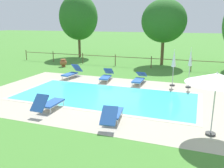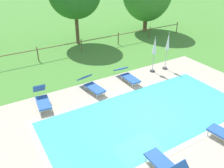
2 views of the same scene
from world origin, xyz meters
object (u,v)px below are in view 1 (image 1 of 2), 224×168
Objects in this scene: sun_lounger_north_mid at (113,114)px; sun_lounger_south_near_corner at (139,79)px; patio_umbrella_open_foreground at (217,79)px; tree_far_west at (164,21)px; sun_lounger_north_near_steps at (106,76)px; sun_lounger_north_end at (49,103)px; patio_umbrella_closed_row_mid_west at (190,61)px; tree_centre at (78,17)px; patio_umbrella_closed_row_west at (174,61)px; sun_lounger_north_far at (72,72)px; terracotta_urn_near_fence at (63,63)px.

sun_lounger_south_near_corner is (-0.49, 6.53, -0.02)m from sun_lounger_north_mid.
patio_umbrella_open_foreground is 0.39× the size of tree_far_west.
tree_far_west is (2.62, 7.84, 3.68)m from sun_lounger_north_near_steps.
sun_lounger_north_end is 8.77m from patio_umbrella_closed_row_mid_west.
patio_umbrella_open_foreground is at bearing -49.59° from tree_centre.
sun_lounger_south_near_corner is 2.48m from patio_umbrella_closed_row_west.
tree_far_west is (-0.22, 14.41, 3.67)m from sun_lounger_north_mid.
tree_far_west is at bearing -11.17° from tree_centre.
patio_umbrella_closed_row_west reaches higher than sun_lounger_south_near_corner.
patio_umbrella_open_foreground is (9.32, -6.41, 1.73)m from sun_lounger_north_far.
tree_far_west reaches higher than patio_umbrella_closed_row_mid_west.
sun_lounger_north_end is 2.79× the size of terracotta_urn_near_fence.
patio_umbrella_open_foreground reaches higher than sun_lounger_north_far.
sun_lounger_north_mid is at bearing -111.49° from patio_umbrella_closed_row_mid_west.
tree_centre reaches higher than sun_lounger_north_near_steps.
tree_centre is (-1.53, 6.14, 4.08)m from terracotta_urn_near_fence.
sun_lounger_north_end is at bearing -62.07° from terracotta_urn_near_fence.
sun_lounger_north_end is at bearing -126.38° from patio_umbrella_closed_row_west.
sun_lounger_north_near_steps is 0.30× the size of tree_centre.
sun_lounger_north_near_steps is 2.73m from sun_lounger_north_far.
patio_umbrella_closed_row_mid_west is at bearing -37.49° from tree_centre.
sun_lounger_north_mid is 2.96× the size of terracotta_urn_near_fence.
patio_umbrella_closed_row_west is at bearing -18.80° from terracotta_urn_near_fence.
sun_lounger_north_end is at bearing -93.09° from sun_lounger_north_near_steps.
tree_centre is at bearing 168.83° from tree_far_west.
sun_lounger_north_mid is 0.87× the size of patio_umbrella_closed_row_west.
tree_centre reaches higher than sun_lounger_north_far.
sun_lounger_south_near_corner is (5.09, -0.07, -0.03)m from sun_lounger_north_far.
sun_lounger_north_far reaches higher than terracotta_urn_near_fence.
sun_lounger_north_mid is at bearing -177.17° from patio_umbrella_open_foreground.
tree_centre reaches higher than sun_lounger_north_mid.
tree_far_west reaches higher than terracotta_urn_near_fence.
sun_lounger_south_near_corner reaches higher than terracotta_urn_near_fence.
sun_lounger_north_end is 6.87m from sun_lounger_south_near_corner.
sun_lounger_south_near_corner is 0.88× the size of patio_umbrella_closed_row_west.
sun_lounger_north_far is 4.64m from terracotta_urn_near_fence.
sun_lounger_north_near_steps is 3.02× the size of terracotta_urn_near_fence.
sun_lounger_north_mid reaches higher than sun_lounger_north_near_steps.
tree_far_west reaches higher than sun_lounger_north_far.
sun_lounger_north_mid is at bearing -85.67° from sun_lounger_south_near_corner.
sun_lounger_south_near_corner is at bearing -173.79° from patio_umbrella_closed_row_west.
sun_lounger_north_near_steps reaches higher than terracotta_urn_near_fence.
sun_lounger_north_near_steps is at bearing -0.42° from sun_lounger_north_far.
patio_umbrella_open_foreground is 0.34× the size of tree_centre.
sun_lounger_north_near_steps is 1.02× the size of sun_lounger_north_mid.
sun_lounger_north_far is 0.95× the size of sun_lounger_south_near_corner.
terracotta_urn_near_fence is at bearing 128.90° from sun_lounger_north_far.
patio_umbrella_closed_row_mid_west is at bearing -69.88° from tree_far_west.
patio_umbrella_open_foreground reaches higher than sun_lounger_north_mid.
sun_lounger_north_far is at bearing 110.50° from sun_lounger_north_end.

